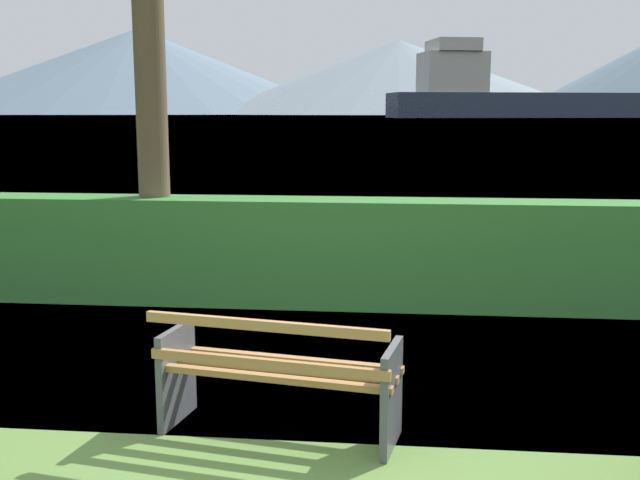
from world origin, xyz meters
The scene contains 6 objects.
ground_plane centered at (0.00, 0.00, 0.00)m, with size 1400.00×1400.00×0.00m, color #567A38.
water_surface centered at (0.00, 309.86, 0.00)m, with size 620.00×620.00×0.00m, color slate.
park_bench centered at (-0.01, -0.06, 0.42)m, with size 1.68×0.84×0.87m.
hedge_row centered at (0.00, 3.47, 0.60)m, with size 12.89×0.63×1.19m, color #387A33.
cargo_ship_large centered at (44.19, 258.91, 7.03)m, with size 113.29×44.00×25.15m.
distant_hills centered at (-20.16, 587.61, 33.25)m, with size 747.68×354.28×75.40m.
Camera 1 is at (0.77, -4.81, 2.15)m, focal length 42.55 mm.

